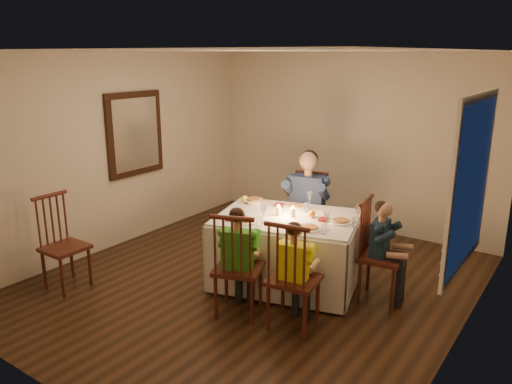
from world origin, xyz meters
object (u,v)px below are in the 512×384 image
Objects in this scene: chair_near_left at (239,313)px; child_teal at (378,299)px; serving_bowl at (254,202)px; chair_adult at (305,257)px; chair_end at (378,299)px; chair_extra at (69,287)px; child_green at (239,313)px; child_yellow at (293,326)px; dining_table at (287,236)px; chair_near_right at (293,326)px; adult at (305,257)px.

chair_near_left is 1.01× the size of child_teal.
chair_adult is at bearing 58.65° from serving_bowl.
chair_extra is at bearing 112.28° from chair_end.
chair_near_left is 0.00m from child_green.
child_yellow is at bearing -73.60° from chair_extra.
chair_near_left is (-0.04, -0.86, -0.58)m from dining_table.
dining_table reaches higher than chair_extra.
child_yellow is (0.00, 0.00, 0.00)m from chair_near_right.
dining_table is at bearing 95.60° from chair_end.
chair_near_left is (0.16, -1.67, 0.00)m from chair_adult.
child_green is at bearing 1.23° from chair_near_right.
child_teal is at bearing -154.89° from chair_near_left.
chair_adult is 1.35m from child_teal.
child_teal is at bearing -37.84° from adult.
chair_near_right is at bearing -39.85° from serving_bowl.
adult is (-1.23, 0.56, 0.00)m from chair_end.
child_yellow is at bearing -69.83° from dining_table.
chair_adult is 1.12m from serving_bowl.
chair_near_left is 0.79× the size of adult.
adult is 1.68m from child_green.
chair_end is 1.01× the size of child_teal.
child_yellow is 0.98× the size of child_teal.
adult is at bearing -72.94° from chair_near_right.
child_green is (0.00, 0.00, 0.00)m from chair_near_left.
chair_near_right is at bearing 146.78° from chair_end.
chair_end reaches higher than chair_extra.
chair_end is at bearing 2.40° from serving_bowl.
child_green is 0.60m from child_yellow.
chair_near_left reaches higher than child_yellow.
chair_adult is 2.92m from chair_extra.
dining_table is 1.28× the size of adult.
serving_bowl is at bearing -39.68° from chair_extra.
child_yellow is at bearing 180.00° from chair_near_right.
adult is 1.24× the size of child_green.
serving_bowl is at bearing -134.80° from adult.
chair_near_right is 1.00× the size of chair_end.
chair_near_right is at bearing -77.86° from chair_adult.
chair_near_right is 1.03× the size of child_yellow.
child_green reaches higher than chair_near_left.
chair_near_right is 1.70m from serving_bowl.
child_yellow reaches higher than chair_extra.
child_teal is at bearing -37.84° from chair_adult.
chair_adult is 1.74m from chair_near_right.
chair_near_left is 0.60m from child_yellow.
adult is 1.28× the size of child_teal.
chair_adult is 1.74m from child_yellow.
child_teal is (0.48, 1.01, 0.00)m from child_yellow.
serving_bowl reaches higher than child_yellow.
dining_table is at bearing -52.74° from chair_extra.
dining_table is 1.63× the size of chair_end.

